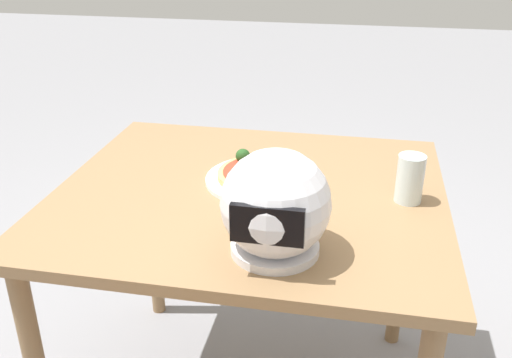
{
  "coord_description": "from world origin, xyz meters",
  "views": [
    {
      "loc": [
        -0.28,
        1.35,
        1.46
      ],
      "look_at": [
        -0.01,
        -0.03,
        0.8
      ],
      "focal_mm": 39.96,
      "sensor_mm": 36.0,
      "label": 1
    }
  ],
  "objects_px": {
    "drinking_glass": "(410,179)",
    "dining_table": "(250,221)",
    "pizza": "(261,173)",
    "motorcycle_helmet": "(276,206)"
  },
  "relations": [
    {
      "from": "dining_table",
      "to": "pizza",
      "type": "xyz_separation_m",
      "value": [
        -0.02,
        -0.06,
        0.12
      ]
    },
    {
      "from": "dining_table",
      "to": "drinking_glass",
      "type": "distance_m",
      "value": 0.44
    },
    {
      "from": "pizza",
      "to": "motorcycle_helmet",
      "type": "xyz_separation_m",
      "value": [
        -0.1,
        0.35,
        0.09
      ]
    },
    {
      "from": "dining_table",
      "to": "motorcycle_helmet",
      "type": "height_order",
      "value": "motorcycle_helmet"
    },
    {
      "from": "pizza",
      "to": "drinking_glass",
      "type": "distance_m",
      "value": 0.4
    },
    {
      "from": "pizza",
      "to": "motorcycle_helmet",
      "type": "relative_size",
      "value": 1.04
    },
    {
      "from": "drinking_glass",
      "to": "dining_table",
      "type": "bearing_deg",
      "value": 2.2
    },
    {
      "from": "pizza",
      "to": "motorcycle_helmet",
      "type": "height_order",
      "value": "motorcycle_helmet"
    },
    {
      "from": "pizza",
      "to": "drinking_glass",
      "type": "relative_size",
      "value": 1.95
    },
    {
      "from": "pizza",
      "to": "drinking_glass",
      "type": "bearing_deg",
      "value": 173.5
    }
  ]
}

